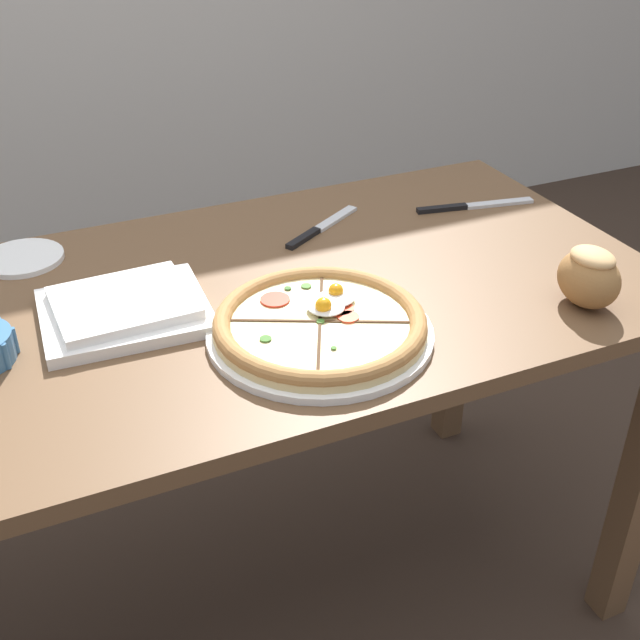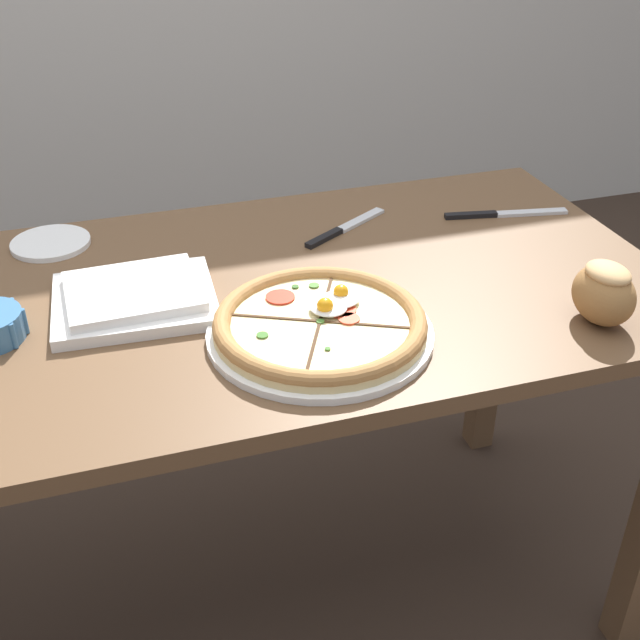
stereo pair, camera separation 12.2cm
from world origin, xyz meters
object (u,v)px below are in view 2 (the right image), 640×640
pizza (320,325)px  side_saucer (51,243)px  napkin_folded (134,297)px  bread_piece_near (604,292)px  knife_spare (345,228)px  dining_table (244,345)px  knife_main (504,214)px

pizza → side_saucer: (-0.39, 0.45, -0.02)m
napkin_folded → bread_piece_near: bearing=-20.9°
bread_piece_near → knife_spare: size_ratio=0.61×
dining_table → knife_spare: size_ratio=7.44×
napkin_folded → pizza: bearing=-34.1°
knife_main → knife_spare: (-0.33, 0.03, -0.00)m
pizza → napkin_folded: bearing=145.9°
pizza → napkin_folded: size_ratio=1.30×
dining_table → pizza: size_ratio=4.23×
bread_piece_near → side_saucer: bread_piece_near is taller
napkin_folded → knife_spare: size_ratio=1.35×
dining_table → knife_main: bearing=14.2°
dining_table → side_saucer: 0.43m
bread_piece_near → knife_spare: 0.52m
knife_main → side_saucer: bearing=-178.3°
dining_table → knife_main: (0.58, 0.15, 0.11)m
napkin_folded → knife_main: (0.75, 0.14, -0.01)m
dining_table → knife_spare: bearing=36.1°
dining_table → napkin_folded: bearing=177.5°
napkin_folded → knife_main: 0.77m
dining_table → bread_piece_near: (0.52, -0.26, 0.16)m
pizza → knife_spare: bearing=65.5°
pizza → side_saucer: pizza is taller
knife_main → napkin_folded: bearing=-159.2°
side_saucer → dining_table: bearing=-42.8°
dining_table → bread_piece_near: size_ratio=12.29×
bread_piece_near → knife_spare: (-0.28, 0.44, -0.05)m
bread_piece_near → pizza: bearing=168.4°
pizza → napkin_folded: pizza is taller
dining_table → knife_spare: (0.25, 0.18, 0.11)m
knife_main → bread_piece_near: bearing=-87.1°
bread_piece_near → napkin_folded: bearing=159.1°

